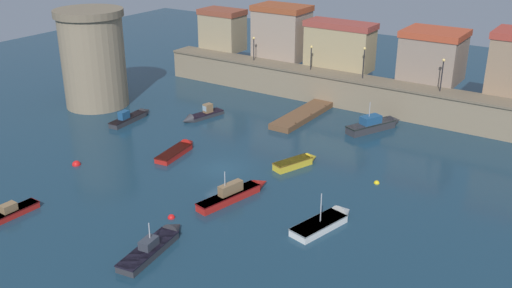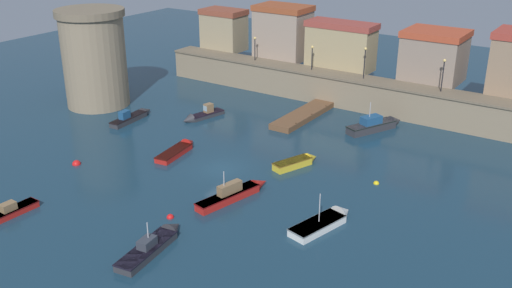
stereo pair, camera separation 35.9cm
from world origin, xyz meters
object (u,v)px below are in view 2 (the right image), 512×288
at_px(quay_lamp_1, 312,53).
at_px(fortress_tower, 94,58).
at_px(quay_lamp_0, 255,44).
at_px(moored_boat_0, 180,149).
at_px(moored_boat_3, 133,116).
at_px(mooring_buoy_1, 77,164).
at_px(moored_boat_1, 201,115).
at_px(moored_boat_8, 298,162).
at_px(mooring_buoy_0, 170,218).
at_px(quay_lamp_3, 443,70).
at_px(moored_boat_4, 327,220).
at_px(moored_boat_9, 377,124).
at_px(moored_boat_2, 235,193).
at_px(moored_boat_6, 156,242).
at_px(quay_lamp_2, 365,58).
at_px(mooring_buoy_2, 376,184).

bearing_deg(quay_lamp_1, fortress_tower, -140.89).
xyz_separation_m(quay_lamp_0, quay_lamp_1, (8.20, 0.00, -0.04)).
relative_size(moored_boat_0, moored_boat_3, 0.91).
bearing_deg(mooring_buoy_1, moored_boat_1, 83.90).
bearing_deg(moored_boat_3, moored_boat_8, -96.15).
distance_m(quay_lamp_1, mooring_buoy_0, 32.55).
bearing_deg(quay_lamp_3, moored_boat_4, -89.78).
distance_m(moored_boat_4, moored_boat_8, 10.59).
xyz_separation_m(moored_boat_1, moored_boat_9, (17.56, 7.63, 0.23)).
relative_size(moored_boat_2, mooring_buoy_1, 9.40).
height_order(moored_boat_4, moored_boat_8, moored_boat_4).
xyz_separation_m(moored_boat_8, mooring_buoy_0, (-3.28, -13.63, -0.38)).
distance_m(quay_lamp_3, mooring_buoy_0, 33.77).
height_order(moored_boat_6, mooring_buoy_1, moored_boat_6).
distance_m(moored_boat_8, moored_boat_9, 12.74).
distance_m(quay_lamp_1, moored_boat_1, 15.58).
height_order(moored_boat_1, moored_boat_8, moored_boat_1).
bearing_deg(mooring_buoy_1, moored_boat_6, -21.72).
relative_size(quay_lamp_3, moored_boat_2, 0.48).
xyz_separation_m(quay_lamp_2, mooring_buoy_0, (-1.39, -31.62, -5.99)).
height_order(moored_boat_0, moored_boat_1, moored_boat_1).
bearing_deg(mooring_buoy_2, mooring_buoy_1, -154.57).
relative_size(quay_lamp_0, mooring_buoy_0, 5.30).
height_order(quay_lamp_0, moored_boat_0, quay_lamp_0).
relative_size(moored_boat_2, moored_boat_9, 1.05).
relative_size(fortress_tower, mooring_buoy_1, 14.25).
distance_m(quay_lamp_2, moored_boat_1, 19.54).
relative_size(moored_boat_3, mooring_buoy_0, 11.30).
xyz_separation_m(quay_lamp_1, moored_boat_6, (7.26, -35.24, -5.24)).
bearing_deg(quay_lamp_2, moored_boat_0, -112.85).
bearing_deg(quay_lamp_3, moored_boat_3, -148.05).
bearing_deg(moored_boat_8, mooring_buoy_0, -173.12).
height_order(quay_lamp_1, mooring_buoy_1, quay_lamp_1).
bearing_deg(fortress_tower, moored_boat_2, -20.61).
relative_size(quay_lamp_1, moored_boat_6, 0.42).
xyz_separation_m(moored_boat_4, moored_boat_6, (-8.46, -9.38, 0.03)).
distance_m(moored_boat_2, moored_boat_4, 8.14).
bearing_deg(quay_lamp_2, moored_boat_6, -89.15).
relative_size(quay_lamp_3, moored_boat_8, 0.72).
distance_m(quay_lamp_3, moored_boat_0, 28.66).
bearing_deg(quay_lamp_2, moored_boat_3, -137.67).
xyz_separation_m(moored_boat_1, moored_boat_3, (-5.92, -4.47, 0.05)).
distance_m(quay_lamp_0, mooring_buoy_2, 30.39).
xyz_separation_m(moored_boat_3, moored_boat_9, (23.47, 12.10, 0.18)).
bearing_deg(moored_boat_2, moored_boat_8, 5.20).
distance_m(quay_lamp_2, mooring_buoy_2, 20.66).
distance_m(quay_lamp_0, mooring_buoy_1, 29.58).
xyz_separation_m(moored_boat_2, moored_boat_6, (-0.33, -8.97, -0.12)).
bearing_deg(mooring_buoy_1, quay_lamp_1, 74.00).
distance_m(quay_lamp_1, mooring_buoy_1, 30.72).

